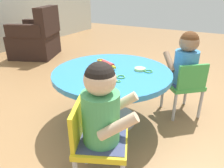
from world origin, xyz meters
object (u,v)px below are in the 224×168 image
object	(u,v)px
child_chair_right	(185,85)
armchair_dark	(37,39)
seated_child_right	(186,60)
child_chair_left	(96,141)
craft_table	(112,82)
craft_scissors	(115,80)
rolling_pin	(108,64)
seated_child_left	(102,108)

from	to	relation	value
child_chair_right	armchair_dark	bearing A→B (deg)	74.79
seated_child_right	child_chair_left	bearing A→B (deg)	166.19
craft_table	craft_scissors	bearing A→B (deg)	-145.24
craft_table	seated_child_right	distance (m)	0.69
seated_child_right	armchair_dark	size ratio (longest dim) A/B	0.54
craft_table	child_chair_right	xyz separation A→B (m)	(0.42, -0.54, -0.08)
child_chair_right	craft_table	bearing A→B (deg)	128.05
child_chair_right	craft_scissors	bearing A→B (deg)	144.93
craft_scissors	child_chair_right	bearing A→B (deg)	-35.07
seated_child_right	rolling_pin	bearing A→B (deg)	122.89
child_chair_left	seated_child_left	world-z (taller)	seated_child_left
child_chair_left	child_chair_right	world-z (taller)	same
craft_table	child_chair_left	xyz separation A→B (m)	(-0.63, -0.24, -0.08)
child_chair_right	armchair_dark	size ratio (longest dim) A/B	0.57
child_chair_left	armchair_dark	world-z (taller)	armchair_dark
craft_table	child_chair_right	size ratio (longest dim) A/B	1.86
child_chair_right	seated_child_right	world-z (taller)	seated_child_right
child_chair_right	craft_scissors	world-z (taller)	child_chair_right
seated_child_left	child_chair_right	size ratio (longest dim) A/B	0.95
seated_child_right	armchair_dark	xyz separation A→B (m)	(0.70, 2.66, -0.22)
armchair_dark	rolling_pin	size ratio (longest dim) A/B	4.27
child_chair_right	armchair_dark	xyz separation A→B (m)	(0.73, 2.69, 0.00)
seated_child_left	child_chair_right	world-z (taller)	seated_child_left
child_chair_right	craft_scissors	xyz separation A→B (m)	(-0.59, 0.42, 0.18)
child_chair_left	seated_child_right	bearing A→B (deg)	-13.81
craft_table	armchair_dark	bearing A→B (deg)	61.88
seated_child_right	craft_scissors	bearing A→B (deg)	147.96
craft_table	armchair_dark	size ratio (longest dim) A/B	1.07
craft_scissors	seated_child_right	bearing A→B (deg)	-32.04
craft_table	rolling_pin	bearing A→B (deg)	50.05
seated_child_left	craft_scissors	bearing A→B (deg)	19.66
child_chair_left	seated_child_left	distance (m)	0.23
armchair_dark	rolling_pin	bearing A→B (deg)	-117.59
seated_child_left	craft_scissors	distance (m)	0.48
craft_table	craft_scissors	xyz separation A→B (m)	(-0.17, -0.12, 0.10)
craft_table	seated_child_left	xyz separation A→B (m)	(-0.62, -0.28, 0.15)
craft_table	child_chair_right	bearing A→B (deg)	-51.95
child_chair_right	seated_child_right	size ratio (longest dim) A/B	1.05
seated_child_left	seated_child_right	size ratio (longest dim) A/B	1.00
craft_table	armchair_dark	distance (m)	2.44
seated_child_left	rolling_pin	xyz separation A→B (m)	(0.69, 0.36, -0.02)
child_chair_left	seated_child_left	bearing A→B (deg)	-66.15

